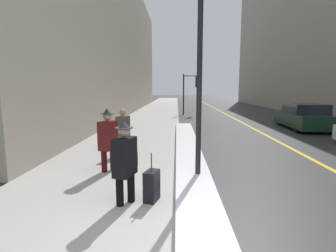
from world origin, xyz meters
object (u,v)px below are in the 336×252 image
at_px(lamp_post, 200,32).
at_px(pedestrian_with_shoulder_bag, 125,159).
at_px(pedestrian_trailing, 123,129).
at_px(parked_car_dark_green, 304,117).
at_px(traffic_light_near, 192,86).
at_px(rolling_suitcase, 152,186).
at_px(pedestrian_in_fedora, 108,137).

xyz_separation_m(lamp_post, pedestrian_with_shoulder_bag, (-1.44, -1.20, -2.48)).
distance_m(pedestrian_trailing, parked_car_dark_green, 10.30).
xyz_separation_m(traffic_light_near, rolling_suitcase, (-1.74, -16.77, -2.06)).
bearing_deg(traffic_light_near, pedestrian_trailing, -100.12).
relative_size(traffic_light_near, rolling_suitcase, 3.46).
bearing_deg(parked_car_dark_green, pedestrian_with_shoulder_bag, 143.73).
bearing_deg(pedestrian_trailing, lamp_post, 57.50).
relative_size(pedestrian_with_shoulder_bag, pedestrian_trailing, 1.06).
bearing_deg(pedestrian_in_fedora, lamp_post, 88.68).
distance_m(lamp_post, rolling_suitcase, 3.36).
bearing_deg(parked_car_dark_green, pedestrian_in_fedora, 134.40).
relative_size(lamp_post, pedestrian_trailing, 3.82).
height_order(pedestrian_trailing, rolling_suitcase, pedestrian_trailing).
bearing_deg(rolling_suitcase, pedestrian_in_fedora, -127.63).
xyz_separation_m(lamp_post, pedestrian_in_fedora, (-2.26, 0.73, -2.44)).
bearing_deg(lamp_post, parked_car_dark_green, 52.77).
relative_size(pedestrian_trailing, rolling_suitcase, 1.56).
distance_m(lamp_post, pedestrian_in_fedora, 3.40).
relative_size(pedestrian_with_shoulder_bag, pedestrian_in_fedora, 0.96).
distance_m(pedestrian_with_shoulder_bag, pedestrian_in_fedora, 2.10).
relative_size(traffic_light_near, parked_car_dark_green, 0.77).
bearing_deg(pedestrian_trailing, traffic_light_near, -176.44).
xyz_separation_m(lamp_post, pedestrian_trailing, (-2.25, 2.59, -2.51)).
bearing_deg(pedestrian_in_fedora, rolling_suitcase, 52.37).
relative_size(pedestrian_trailing, parked_car_dark_green, 0.35).
height_order(lamp_post, pedestrian_with_shoulder_bag, lamp_post).
bearing_deg(rolling_suitcase, lamp_post, 154.44).
relative_size(traffic_light_near, pedestrian_with_shoulder_bag, 2.09).
distance_m(lamp_post, traffic_light_near, 15.76).
relative_size(lamp_post, parked_car_dark_green, 1.33).
bearing_deg(lamp_post, pedestrian_trailing, 130.96).
height_order(pedestrian_with_shoulder_bag, parked_car_dark_green, pedestrian_with_shoulder_bag).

